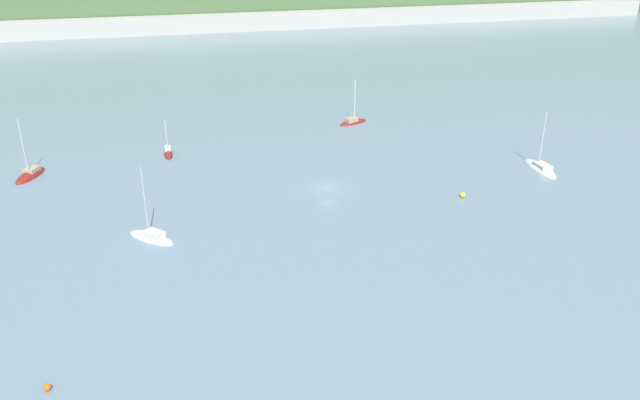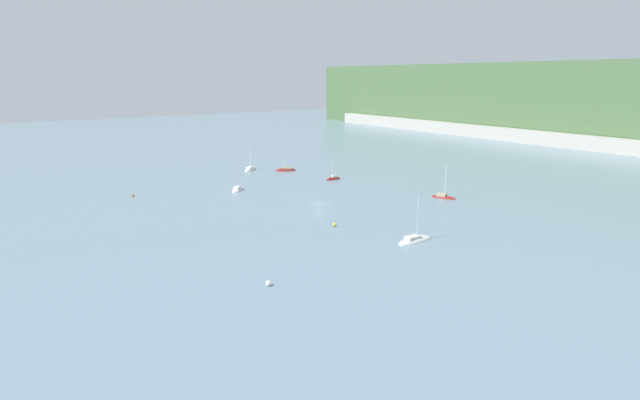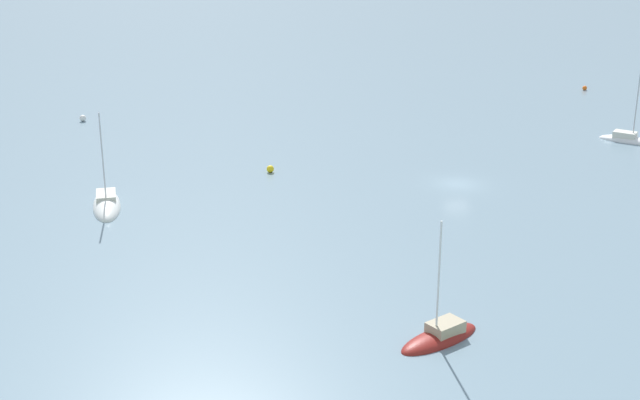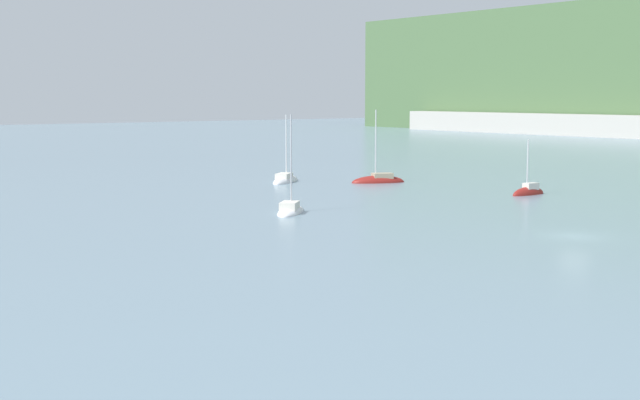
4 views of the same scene
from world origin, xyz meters
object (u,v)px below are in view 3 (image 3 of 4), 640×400
sailboat_0 (629,140)px  mooring_buoy_0 (83,118)px  mooring_buoy_2 (270,169)px  sailboat_2 (107,206)px  sailboat_5 (440,338)px  mooring_buoy_1 (585,88)px

sailboat_0 → mooring_buoy_0: sailboat_0 is taller
sailboat_0 → mooring_buoy_2: size_ratio=12.97×
sailboat_2 → sailboat_5: sailboat_2 is taller
mooring_buoy_1 → mooring_buoy_2: (51.65, 27.15, 0.05)m
sailboat_0 → mooring_buoy_1: (-8.99, -25.71, 0.20)m
mooring_buoy_0 → mooring_buoy_2: bearing=125.6°
mooring_buoy_1 → mooring_buoy_2: mooring_buoy_2 is taller
sailboat_5 → mooring_buoy_2: sailboat_5 is taller
sailboat_0 → mooring_buoy_2: 42.68m
sailboat_2 → mooring_buoy_1: sailboat_2 is taller
sailboat_2 → sailboat_5: 37.57m
sailboat_5 → mooring_buoy_2: 38.17m
sailboat_2 → mooring_buoy_1: (-68.37, -33.74, 0.25)m
mooring_buoy_1 → mooring_buoy_2: size_ratio=0.86×
sailboat_0 → mooring_buoy_1: size_ratio=15.07×
mooring_buoy_0 → mooring_buoy_1: (-70.54, -0.77, -0.09)m
sailboat_5 → mooring_buoy_0: bearing=-94.0°
sailboat_5 → mooring_buoy_0: size_ratio=10.90×
sailboat_2 → mooring_buoy_2: sailboat_2 is taller
sailboat_2 → mooring_buoy_0: bearing=-175.3°
sailboat_2 → mooring_buoy_1: 76.24m
sailboat_2 → sailboat_5: bearing=34.4°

